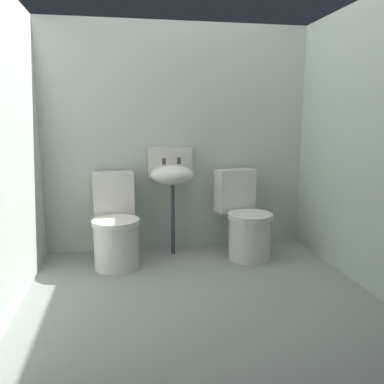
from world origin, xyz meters
TOP-DOWN VIEW (x-y plane):
  - ground_plane at (0.00, 0.00)m, footprint 2.88×2.48m
  - wall_back at (0.00, 1.09)m, footprint 2.88×0.10m
  - wall_left at (-1.29, 0.10)m, footprint 0.10×2.28m
  - wall_right at (1.29, 0.10)m, footprint 0.10×2.28m
  - toilet_left at (-0.60, 0.69)m, footprint 0.42×0.61m
  - toilet_right at (0.57, 0.69)m, footprint 0.49×0.66m
  - sink at (-0.08, 0.88)m, footprint 0.42×0.35m

SIDE VIEW (x-z plane):
  - ground_plane at x=0.00m, z-range -0.08..0.00m
  - toilet_left at x=-0.60m, z-range -0.07..0.71m
  - toilet_right at x=0.57m, z-range -0.07..0.71m
  - sink at x=-0.08m, z-range 0.26..1.25m
  - wall_back at x=0.00m, z-range 0.00..2.12m
  - wall_left at x=-1.29m, z-range 0.00..2.12m
  - wall_right at x=1.29m, z-range 0.00..2.12m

